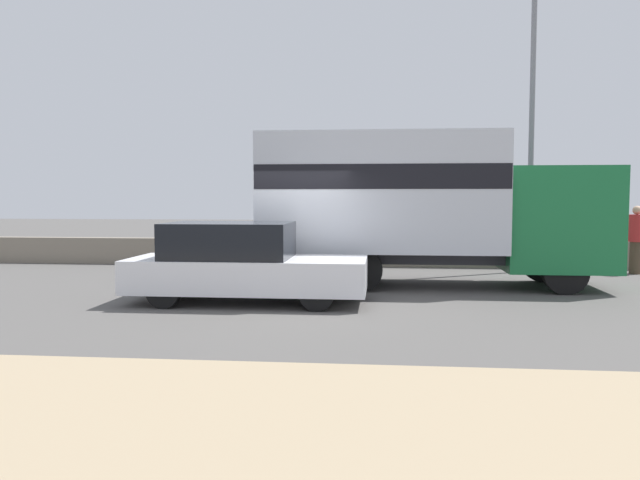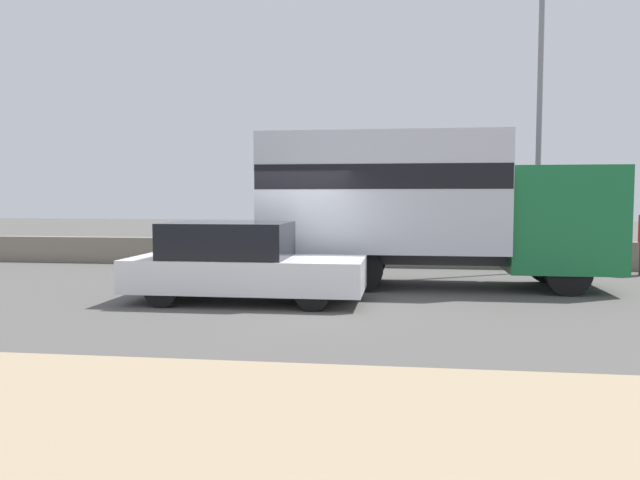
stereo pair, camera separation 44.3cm
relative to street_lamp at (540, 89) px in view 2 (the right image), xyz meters
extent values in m
plane|color=#514F4C|center=(-5.72, -5.41, -4.69)|extent=(80.00, 80.00, 0.00)
cube|color=#9E896B|center=(-5.72, -12.67, -4.67)|extent=(60.00, 6.07, 0.04)
cube|color=gray|center=(-5.72, 0.79, -4.31)|extent=(60.00, 0.35, 0.76)
cylinder|color=slate|center=(0.00, 0.00, -0.69)|extent=(0.14, 0.14, 7.99)
cube|color=#196B38|center=(-0.15, -2.89, -3.19)|extent=(2.25, 2.22, 2.18)
cube|color=black|center=(0.95, -2.89, -2.76)|extent=(0.06, 1.89, 0.96)
cube|color=#2D2D33|center=(-3.86, -2.89, -4.03)|extent=(5.18, 1.35, 0.25)
cube|color=silver|center=(-3.86, -2.89, -2.64)|extent=(5.18, 2.46, 2.52)
cube|color=black|center=(-3.86, -2.89, -2.32)|extent=(5.16, 2.48, 0.50)
cylinder|color=black|center=(-0.15, -1.95, -4.24)|extent=(0.89, 0.28, 0.89)
cylinder|color=black|center=(-0.15, -3.83, -4.24)|extent=(0.89, 0.28, 0.89)
cylinder|color=black|center=(-5.29, -1.95, -4.24)|extent=(0.89, 0.28, 0.89)
cylinder|color=black|center=(-5.29, -3.83, -4.24)|extent=(0.89, 0.28, 0.89)
cylinder|color=black|center=(-4.25, -1.95, -4.24)|extent=(0.89, 0.28, 0.89)
cylinder|color=black|center=(-4.25, -3.83, -4.24)|extent=(0.89, 0.28, 0.89)
cube|color=silver|center=(-6.29, -5.41, -4.16)|extent=(4.38, 1.71, 0.61)
cube|color=black|center=(-6.64, -5.41, -3.53)|extent=(2.28, 1.57, 0.66)
cylinder|color=black|center=(-4.93, -4.67, -4.39)|extent=(0.60, 0.20, 0.60)
cylinder|color=black|center=(-4.93, -6.14, -4.39)|extent=(0.60, 0.20, 0.60)
cylinder|color=black|center=(-7.65, -4.67, -4.39)|extent=(0.60, 0.20, 0.60)
cylinder|color=black|center=(-7.65, -6.14, -4.39)|extent=(0.60, 0.20, 0.60)
camera|label=1|loc=(-3.82, -16.70, -2.71)|focal=35.00mm
camera|label=2|loc=(-3.38, -16.65, -2.71)|focal=35.00mm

